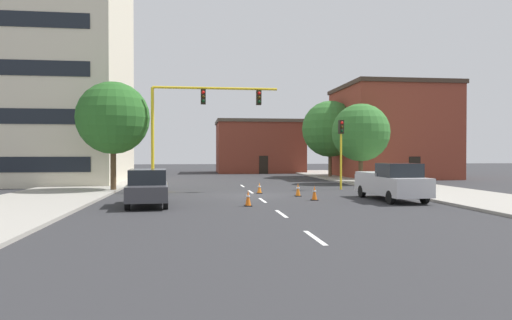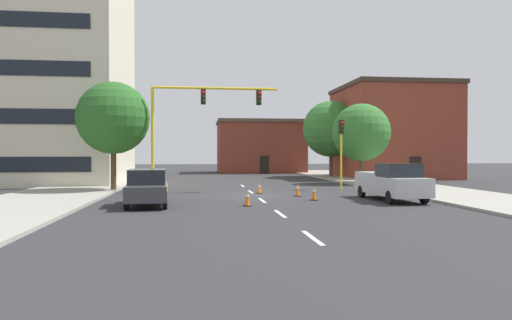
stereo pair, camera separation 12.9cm
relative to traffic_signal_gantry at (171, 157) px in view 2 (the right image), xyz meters
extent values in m
plane|color=#2D2D30|center=(5.14, -3.03, -2.24)|extent=(160.00, 160.00, 0.00)
cube|color=#9E998E|center=(-6.44, 4.97, -2.17)|extent=(6.00, 56.00, 0.14)
cube|color=#9E998E|center=(16.72, 4.97, -2.17)|extent=(6.00, 56.00, 0.14)
cube|color=silver|center=(5.14, -17.03, -2.24)|extent=(0.16, 2.40, 0.01)
cube|color=silver|center=(5.14, -11.53, -2.24)|extent=(0.16, 2.40, 0.01)
cube|color=silver|center=(5.14, -6.03, -2.24)|extent=(0.16, 2.40, 0.01)
cube|color=silver|center=(5.14, -0.53, -2.24)|extent=(0.16, 2.40, 0.01)
cube|color=silver|center=(5.14, 4.97, -2.24)|extent=(0.16, 2.40, 0.01)
cube|color=beige|center=(-11.71, 10.88, 8.00)|extent=(14.22, 13.49, 20.49)
cube|color=black|center=(-11.71, 4.11, -0.53)|extent=(11.66, 0.06, 1.10)
cube|color=black|center=(-11.71, 4.11, 2.88)|extent=(11.66, 0.06, 1.10)
cube|color=black|center=(-11.71, 4.11, 6.30)|extent=(11.66, 0.06, 1.10)
cube|color=black|center=(-11.71, 4.11, 9.71)|extent=(11.66, 0.06, 1.10)
cube|color=brown|center=(9.75, 29.57, 0.93)|extent=(10.84, 8.20, 6.33)
cube|color=#4C4238|center=(9.75, 29.57, 4.29)|extent=(11.14, 8.50, 0.40)
cube|color=black|center=(9.75, 25.44, -1.14)|extent=(1.10, 0.06, 2.20)
cube|color=brown|center=(21.55, 15.23, 2.28)|extent=(10.19, 10.35, 9.03)
cube|color=#3D2D23|center=(21.55, 15.23, 6.99)|extent=(10.49, 10.65, 0.40)
cube|color=black|center=(21.55, 10.02, -1.14)|extent=(1.10, 0.06, 2.20)
cube|color=yellow|center=(-1.15, 0.00, -1.97)|extent=(1.80, 1.20, 0.55)
cylinder|color=yellow|center=(-1.15, 0.00, 1.41)|extent=(0.20, 0.20, 6.20)
cylinder|color=yellow|center=(2.90, 0.00, 4.51)|extent=(8.10, 0.16, 0.16)
cube|color=black|center=(2.09, 0.00, 3.93)|extent=(0.32, 0.36, 0.95)
sphere|color=red|center=(2.09, -0.19, 4.21)|extent=(0.20, 0.20, 0.20)
sphere|color=#38280A|center=(2.09, -0.19, 3.93)|extent=(0.20, 0.20, 0.20)
sphere|color=black|center=(2.09, -0.19, 3.65)|extent=(0.20, 0.20, 0.20)
cube|color=black|center=(5.74, 0.00, 3.93)|extent=(0.32, 0.36, 0.95)
sphere|color=red|center=(5.74, -0.19, 4.21)|extent=(0.20, 0.20, 0.20)
sphere|color=#38280A|center=(5.74, -0.19, 3.93)|extent=(0.20, 0.20, 0.20)
sphere|color=black|center=(5.74, -0.19, 3.65)|extent=(0.20, 0.20, 0.20)
cylinder|color=yellow|center=(11.57, 0.67, 0.16)|extent=(0.14, 0.14, 4.80)
cube|color=black|center=(11.57, 0.67, 2.08)|extent=(0.32, 0.36, 0.95)
sphere|color=red|center=(11.57, 0.48, 2.36)|extent=(0.20, 0.20, 0.20)
sphere|color=#38280A|center=(11.57, 0.48, 2.08)|extent=(0.20, 0.20, 0.20)
sphere|color=black|center=(11.57, 0.48, 1.80)|extent=(0.20, 0.20, 0.20)
cylinder|color=brown|center=(15.30, 16.03, -0.82)|extent=(0.36, 0.36, 2.85)
sphere|color=#33702D|center=(15.30, 16.03, 2.77)|extent=(5.77, 5.77, 5.77)
cylinder|color=#4C3823|center=(15.07, 6.38, -1.02)|extent=(0.36, 0.36, 2.43)
sphere|color=#33702D|center=(15.07, 6.38, 1.98)|extent=(4.75, 4.75, 4.75)
cylinder|color=#4C3823|center=(-3.71, 0.65, -0.72)|extent=(0.36, 0.36, 3.04)
sphere|color=#286023|center=(-3.71, 0.65, 2.56)|extent=(4.70, 4.70, 4.70)
cube|color=#BCBCC1|center=(11.95, -6.84, -1.43)|extent=(2.18, 5.46, 0.95)
cube|color=#1E2328|center=(11.98, -7.74, -0.60)|extent=(1.90, 1.86, 0.70)
cube|color=#BCBCC1|center=(11.91, -5.65, -0.87)|extent=(2.09, 2.87, 0.16)
cylinder|color=black|center=(12.91, -8.65, -1.90)|extent=(0.24, 0.69, 0.68)
cylinder|color=black|center=(11.11, -8.70, -1.90)|extent=(0.24, 0.69, 0.68)
cylinder|color=black|center=(12.79, -4.97, -1.90)|extent=(0.24, 0.69, 0.68)
cylinder|color=black|center=(10.99, -5.03, -1.90)|extent=(0.24, 0.69, 0.68)
cube|color=#3D3D42|center=(-0.66, -7.91, -1.55)|extent=(2.17, 4.62, 0.70)
cube|color=#1E2328|center=(-0.67, -7.81, -0.85)|extent=(1.86, 2.42, 0.70)
cylinder|color=black|center=(-1.59, -6.44, -1.90)|extent=(0.27, 0.69, 0.68)
cylinder|color=black|center=(0.05, -6.33, -1.90)|extent=(0.27, 0.69, 0.68)
cylinder|color=black|center=(-1.37, -9.50, -1.90)|extent=(0.27, 0.69, 0.68)
cylinder|color=black|center=(0.27, -9.38, -1.90)|extent=(0.27, 0.69, 0.68)
cube|color=black|center=(7.52, -3.95, -2.22)|extent=(0.36, 0.36, 0.04)
cone|color=orange|center=(7.52, -3.95, -1.84)|extent=(0.28, 0.28, 0.73)
cylinder|color=white|center=(7.52, -3.95, -1.75)|extent=(0.19, 0.19, 0.08)
cube|color=black|center=(4.07, -8.63, -2.22)|extent=(0.36, 0.36, 0.04)
cone|color=orange|center=(4.07, -8.63, -1.84)|extent=(0.28, 0.28, 0.72)
cylinder|color=white|center=(4.07, -8.63, -1.76)|extent=(0.19, 0.19, 0.08)
cube|color=black|center=(5.54, -1.77, -2.22)|extent=(0.36, 0.36, 0.04)
cone|color=orange|center=(5.54, -1.77, -1.88)|extent=(0.28, 0.28, 0.64)
cylinder|color=white|center=(5.54, -1.77, -1.80)|extent=(0.19, 0.19, 0.08)
cube|color=black|center=(7.88, -6.35, -2.22)|extent=(0.36, 0.36, 0.04)
cone|color=orange|center=(7.88, -6.35, -1.83)|extent=(0.28, 0.28, 0.74)
cylinder|color=white|center=(7.88, -6.35, -1.74)|extent=(0.19, 0.19, 0.08)
camera|label=1|loc=(1.65, -30.48, 0.27)|focal=32.66mm
camera|label=2|loc=(1.78, -30.49, 0.27)|focal=32.66mm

